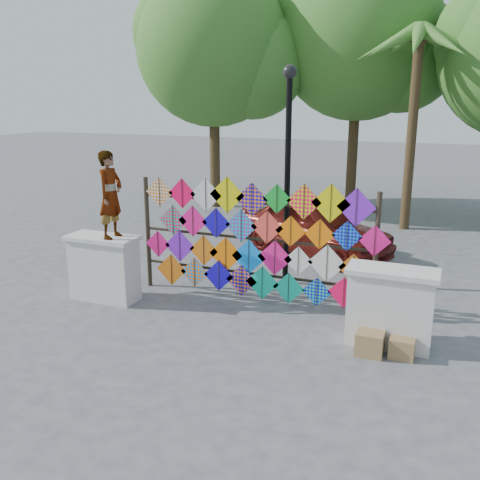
# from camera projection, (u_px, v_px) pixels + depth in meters

# --- Properties ---
(ground) EXTENTS (80.00, 80.00, 0.00)m
(ground) POSITION_uv_depth(u_px,v_px,m) (237.00, 315.00, 9.75)
(ground) COLOR gray
(ground) RESTS_ON ground
(parapet_left) EXTENTS (1.40, 0.65, 1.28)m
(parapet_left) POSITION_uv_depth(u_px,v_px,m) (104.00, 267.00, 10.37)
(parapet_left) COLOR silver
(parapet_left) RESTS_ON ground
(parapet_right) EXTENTS (1.40, 0.65, 1.28)m
(parapet_right) POSITION_uv_depth(u_px,v_px,m) (390.00, 307.00, 8.43)
(parapet_right) COLOR silver
(parapet_right) RESTS_ON ground
(kite_rack) EXTENTS (4.90, 0.24, 2.42)m
(kite_rack) POSITION_uv_depth(u_px,v_px,m) (255.00, 241.00, 10.05)
(kite_rack) COLOR #2D2519
(kite_rack) RESTS_ON ground
(tree_west) EXTENTS (5.85, 5.20, 8.01)m
(tree_west) POSITION_uv_depth(u_px,v_px,m) (217.00, 50.00, 18.02)
(tree_west) COLOR #4D3C21
(tree_west) RESTS_ON ground
(tree_mid) EXTENTS (6.30, 5.60, 8.61)m
(tree_mid) POSITION_uv_depth(u_px,v_px,m) (362.00, 38.00, 18.09)
(tree_mid) COLOR #4D3C21
(tree_mid) RESTS_ON ground
(palm_tree) EXTENTS (3.62, 3.62, 5.83)m
(palm_tree) POSITION_uv_depth(u_px,v_px,m) (418.00, 56.00, 14.84)
(palm_tree) COLOR #4D3C21
(palm_tree) RESTS_ON ground
(vendor_woman) EXTENTS (0.39, 0.60, 1.63)m
(vendor_woman) POSITION_uv_depth(u_px,v_px,m) (110.00, 195.00, 9.90)
(vendor_woman) COLOR #99999E
(vendor_woman) RESTS_ON parapet_left
(sedan) EXTENTS (4.44, 3.19, 1.40)m
(sedan) POSITION_uv_depth(u_px,v_px,m) (314.00, 226.00, 13.41)
(sedan) COLOR #5D1510
(sedan) RESTS_ON ground
(lamppost) EXTENTS (0.28, 0.28, 4.46)m
(lamppost) POSITION_uv_depth(u_px,v_px,m) (288.00, 157.00, 10.73)
(lamppost) COLOR black
(lamppost) RESTS_ON ground
(cardboard_box_near) EXTENTS (0.41, 0.37, 0.37)m
(cardboard_box_near) POSITION_uv_depth(u_px,v_px,m) (370.00, 343.00, 8.23)
(cardboard_box_near) COLOR #A27D4E
(cardboard_box_near) RESTS_ON ground
(cardboard_box_far) EXTENTS (0.38, 0.35, 0.32)m
(cardboard_box_far) POSITION_uv_depth(u_px,v_px,m) (402.00, 347.00, 8.15)
(cardboard_box_far) COLOR #A27D4E
(cardboard_box_far) RESTS_ON ground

